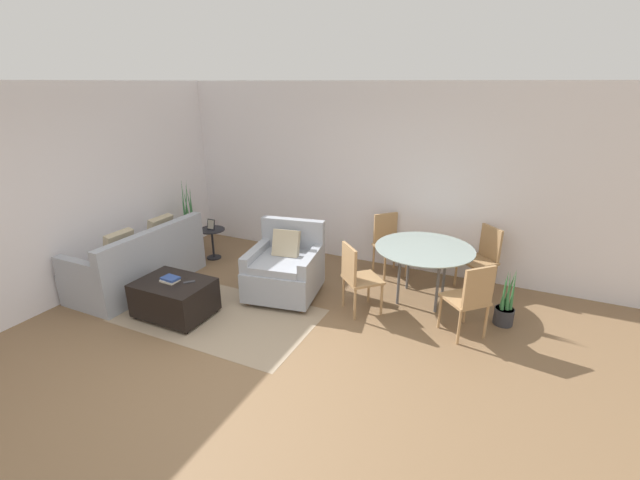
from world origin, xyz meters
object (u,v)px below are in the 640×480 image
(dining_table, at_px, (424,253))
(dining_chair_near_right, at_px, (471,296))
(book_stack, at_px, (170,279))
(potted_plant, at_px, (191,235))
(side_table, at_px, (212,238))
(ottoman, at_px, (175,297))
(dining_chair_near_left, at_px, (356,274))
(armchair, at_px, (285,269))
(couch, at_px, (140,265))
(tv_remote_primary, at_px, (189,282))
(dining_chair_far_left, at_px, (388,240))
(potted_plant_small, at_px, (505,308))
(picture_frame, at_px, (211,224))
(dining_chair_far_right, at_px, (483,254))

(dining_table, distance_m, dining_chair_near_right, 0.96)
(book_stack, relative_size, dining_chair_near_right, 0.24)
(potted_plant, bearing_deg, side_table, -5.35)
(ottoman, distance_m, dining_chair_near_left, 2.25)
(armchair, bearing_deg, couch, -162.64)
(tv_remote_primary, xyz_separation_m, dining_table, (2.46, 1.63, 0.21))
(couch, height_order, dining_chair_far_left, couch)
(potted_plant, height_order, dining_chair_far_left, potted_plant)
(dining_table, xyz_separation_m, potted_plant_small, (1.04, -0.19, -0.47))
(tv_remote_primary, xyz_separation_m, dining_chair_near_left, (1.79, 0.96, 0.05))
(picture_frame, bearing_deg, dining_chair_near_right, -9.07)
(armchair, bearing_deg, potted_plant_small, 9.08)
(book_stack, xyz_separation_m, dining_chair_near_left, (2.01, 1.03, 0.03))
(couch, height_order, dining_chair_far_right, couch)
(dining_chair_near_left, distance_m, dining_chair_far_left, 1.34)
(potted_plant_small, bearing_deg, armchair, -170.92)
(potted_plant, xyz_separation_m, side_table, (0.50, -0.05, 0.05))
(couch, xyz_separation_m, dining_chair_far_left, (3.02, 1.92, 0.21))
(picture_frame, relative_size, potted_plant_small, 0.22)
(ottoman, xyz_separation_m, side_table, (-0.75, 1.68, 0.10))
(couch, distance_m, tv_remote_primary, 1.30)
(armchair, relative_size, side_table, 2.12)
(book_stack, xyz_separation_m, dining_chair_far_right, (3.36, 2.38, 0.03))
(dining_chair_near_right, bearing_deg, dining_table, 135.00)
(dining_chair_near_right, bearing_deg, potted_plant, 171.34)
(armchair, distance_m, dining_table, 1.84)
(picture_frame, relative_size, dining_chair_far_right, 0.18)
(armchair, xyz_separation_m, dining_chair_far_right, (2.37, 1.30, 0.15))
(dining_table, height_order, dining_chair_far_left, dining_chair_far_left)
(ottoman, height_order, dining_chair_far_right, dining_chair_far_right)
(dining_chair_near_right, relative_size, dining_chair_far_left, 1.00)
(potted_plant, bearing_deg, dining_table, -0.39)
(tv_remote_primary, relative_size, dining_chair_near_right, 0.14)
(dining_chair_far_left, height_order, potted_plant_small, dining_chair_far_left)
(book_stack, distance_m, potted_plant, 2.12)
(side_table, height_order, potted_plant_small, potted_plant_small)
(dining_table, relative_size, dining_chair_near_left, 1.40)
(dining_chair_near_right, bearing_deg, armchair, 178.98)
(couch, bearing_deg, ottoman, -23.42)
(couch, relative_size, picture_frame, 11.02)
(ottoman, height_order, potted_plant_small, potted_plant_small)
(dining_chair_far_left, bearing_deg, dining_table, -45.00)
(armchair, xyz_separation_m, tv_remote_primary, (-0.76, -1.00, 0.09))
(armchair, relative_size, dining_chair_near_right, 1.18)
(dining_chair_far_left, xyz_separation_m, dining_chair_far_right, (1.34, 0.00, 0.00))
(picture_frame, bearing_deg, dining_table, 0.34)
(potted_plant, bearing_deg, couch, -80.79)
(side_table, xyz_separation_m, picture_frame, (0.00, 0.00, 0.23))
(potted_plant, bearing_deg, dining_chair_far_left, 11.27)
(dining_table, relative_size, potted_plant_small, 1.69)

